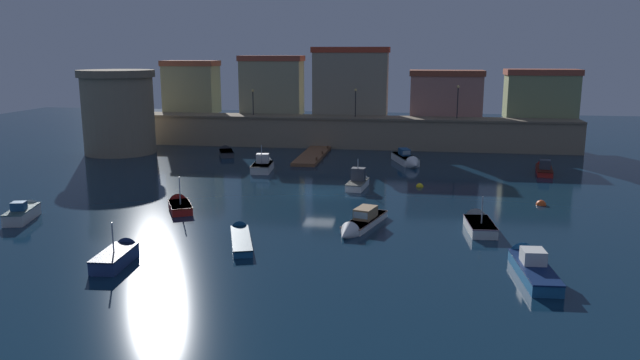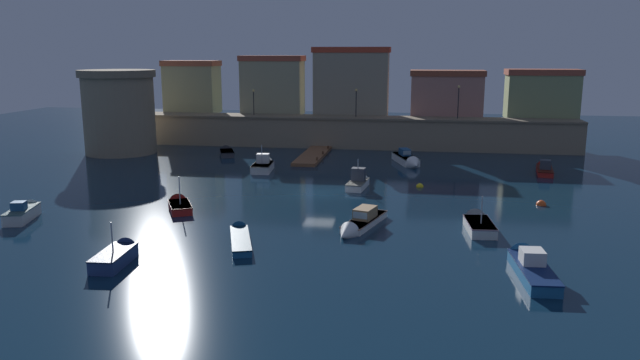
% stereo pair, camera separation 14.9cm
% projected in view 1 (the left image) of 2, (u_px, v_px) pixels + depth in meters
% --- Properties ---
extents(ground_plane, '(140.57, 140.57, 0.00)m').
position_uv_depth(ground_plane, '(319.00, 193.00, 50.28)').
color(ground_plane, '#0C2338').
extents(quay_wall, '(53.46, 4.17, 3.77)m').
position_uv_depth(quay_wall, '(352.00, 132.00, 74.39)').
color(quay_wall, gray).
rests_on(quay_wall, ground).
extents(old_town_backdrop, '(52.48, 4.71, 8.60)m').
position_uv_depth(old_town_backdrop, '(360.00, 88.00, 77.02)').
color(old_town_backdrop, gray).
rests_on(old_town_backdrop, ground).
extents(fortress_tower, '(8.60, 8.60, 9.53)m').
position_uv_depth(fortress_tower, '(118.00, 112.00, 69.43)').
color(fortress_tower, gray).
rests_on(fortress_tower, ground).
extents(pier_dock, '(2.51, 12.00, 0.70)m').
position_uv_depth(pier_dock, '(312.00, 156.00, 67.64)').
color(pier_dock, brown).
rests_on(pier_dock, ground).
extents(quay_lamp_0, '(0.32, 0.32, 3.19)m').
position_uv_depth(quay_lamp_0, '(253.00, 98.00, 75.49)').
color(quay_lamp_0, black).
rests_on(quay_lamp_0, quay_wall).
extents(quay_lamp_1, '(0.32, 0.32, 3.40)m').
position_uv_depth(quay_lamp_1, '(356.00, 98.00, 73.48)').
color(quay_lamp_1, black).
rests_on(quay_lamp_1, quay_wall).
extents(quay_lamp_2, '(0.32, 0.32, 3.90)m').
position_uv_depth(quay_lamp_2, '(458.00, 97.00, 71.54)').
color(quay_lamp_2, black).
rests_on(quay_lamp_2, quay_wall).
extents(moored_boat_0, '(3.52, 6.78, 1.84)m').
position_uv_depth(moored_boat_0, '(407.00, 160.00, 63.29)').
color(moored_boat_0, white).
rests_on(moored_boat_0, ground).
extents(moored_boat_1, '(3.17, 6.60, 1.06)m').
position_uv_depth(moored_boat_1, '(240.00, 235.00, 37.95)').
color(moored_boat_1, '#195689').
rests_on(moored_boat_1, ground).
extents(moored_boat_2, '(2.18, 4.99, 3.13)m').
position_uv_depth(moored_boat_2, '(263.00, 165.00, 60.29)').
color(moored_boat_2, silver).
rests_on(moored_boat_2, ground).
extents(moored_boat_3, '(1.71, 4.53, 2.75)m').
position_uv_depth(moored_boat_3, '(119.00, 254.00, 33.86)').
color(moored_boat_3, navy).
rests_on(moored_boat_3, ground).
extents(moored_boat_4, '(2.41, 4.78, 1.63)m').
position_uv_depth(moored_boat_4, '(25.00, 212.00, 42.66)').
color(moored_boat_4, silver).
rests_on(moored_boat_4, ground).
extents(moored_boat_5, '(2.14, 5.93, 1.79)m').
position_uv_depth(moored_boat_5, '(544.00, 168.00, 59.29)').
color(moored_boat_5, red).
rests_on(moored_boat_5, ground).
extents(moored_boat_6, '(2.88, 4.48, 1.34)m').
position_uv_depth(moored_boat_6, '(226.00, 152.00, 69.12)').
color(moored_boat_6, '#333338').
rests_on(moored_boat_6, ground).
extents(moored_boat_7, '(3.18, 6.73, 1.64)m').
position_uv_depth(moored_boat_7, '(359.00, 223.00, 40.18)').
color(moored_boat_7, white).
rests_on(moored_boat_7, ground).
extents(moored_boat_8, '(1.85, 4.68, 2.88)m').
position_uv_depth(moored_boat_8, '(359.00, 181.00, 52.71)').
color(moored_boat_8, white).
rests_on(moored_boat_8, ground).
extents(moored_boat_9, '(3.18, 4.28, 3.03)m').
position_uv_depth(moored_boat_9, '(179.00, 205.00, 45.27)').
color(moored_boat_9, red).
rests_on(moored_boat_9, ground).
extents(moored_boat_10, '(1.96, 6.93, 1.79)m').
position_uv_depth(moored_boat_10, '(529.00, 263.00, 32.41)').
color(moored_boat_10, '#195689').
rests_on(moored_boat_10, ground).
extents(moored_boat_11, '(1.96, 4.81, 2.88)m').
position_uv_depth(moored_boat_11, '(478.00, 223.00, 40.33)').
color(moored_boat_11, silver).
rests_on(moored_boat_11, ground).
extents(mooring_buoy_0, '(0.76, 0.76, 0.76)m').
position_uv_depth(mooring_buoy_0, '(541.00, 205.00, 46.52)').
color(mooring_buoy_0, '#EA4C19').
rests_on(mooring_buoy_0, ground).
extents(mooring_buoy_1, '(0.48, 0.48, 0.48)m').
position_uv_depth(mooring_buoy_1, '(471.00, 220.00, 42.38)').
color(mooring_buoy_1, yellow).
rests_on(mooring_buoy_1, ground).
extents(mooring_buoy_2, '(0.65, 0.65, 0.65)m').
position_uv_depth(mooring_buoy_2, '(420.00, 187.00, 52.75)').
color(mooring_buoy_2, yellow).
rests_on(mooring_buoy_2, ground).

